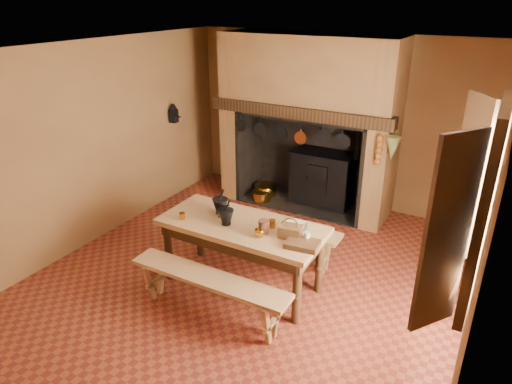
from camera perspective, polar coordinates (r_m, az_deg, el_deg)
floor at (r=6.01m, az=-0.28°, el=-10.19°), size 5.50×5.50×0.00m
ceiling at (r=5.02m, az=-0.35°, el=17.41°), size 5.50×5.50×0.00m
back_wall at (r=7.76m, az=9.85°, el=8.75°), size 5.00×0.02×2.80m
wall_left at (r=6.87m, az=-18.87°, el=5.91°), size 0.02×5.50×2.80m
wall_right at (r=4.76m, az=26.95°, el=-3.22°), size 0.02×5.50×2.80m
wall_front at (r=3.52m, az=-23.48°, el=-12.15°), size 5.00×0.02×2.80m
chimney_breast at (r=7.37m, az=6.64°, el=11.45°), size 2.95×0.96×2.80m
iron_range at (r=7.78m, az=8.34°, el=1.79°), size 1.12×0.55×1.60m
hearth_pans at (r=8.12m, az=0.96°, el=0.02°), size 0.51×0.62×0.20m
hanging_pans at (r=7.05m, az=4.57°, el=7.19°), size 1.92×0.29×0.27m
onion_string at (r=6.62m, az=15.09°, el=5.08°), size 0.12×0.10×0.46m
herb_bunch at (r=6.57m, az=16.65°, el=5.21°), size 0.20×0.20×0.35m
window at (r=4.27m, az=25.31°, el=-1.38°), size 0.39×1.75×1.76m
wall_coffee_mill at (r=7.87m, az=-10.29°, el=9.81°), size 0.23×0.16×0.31m
work_table at (r=5.44m, az=-1.76°, el=-5.20°), size 1.97×0.88×0.85m
bench_front at (r=5.11m, az=-5.90°, el=-11.69°), size 1.91×0.33×0.54m
bench_back at (r=6.17m, az=1.85°, el=-4.83°), size 1.93×0.34×0.54m
mortar_large at (r=5.58m, az=-4.49°, el=-1.68°), size 0.20×0.20×0.33m
mortar_small at (r=5.32m, az=-3.77°, el=-3.04°), size 0.19×0.19×0.32m
coffee_grinder at (r=5.53m, az=-4.10°, el=-2.47°), size 0.16×0.14×0.17m
brass_mug_a at (r=5.54m, az=-9.22°, el=-2.96°), size 0.08×0.08×0.08m
brass_mug_b at (r=5.27m, az=2.00°, el=-3.97°), size 0.09×0.09×0.09m
mixing_bowl at (r=5.20m, az=4.82°, el=-4.55°), size 0.40×0.40×0.08m
stoneware_crock at (r=5.14m, az=0.98°, el=-4.36°), size 0.16×0.16×0.16m
glass_jar at (r=4.99m, az=6.37°, el=-5.61°), size 0.09×0.09×0.13m
wicker_basket at (r=5.07m, az=4.35°, el=-4.87°), size 0.27×0.21×0.24m
wooden_tray at (r=4.92m, az=5.83°, el=-6.50°), size 0.38×0.29×0.06m
brass_cup at (r=5.07m, az=0.46°, el=-5.15°), size 0.14×0.14×0.09m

